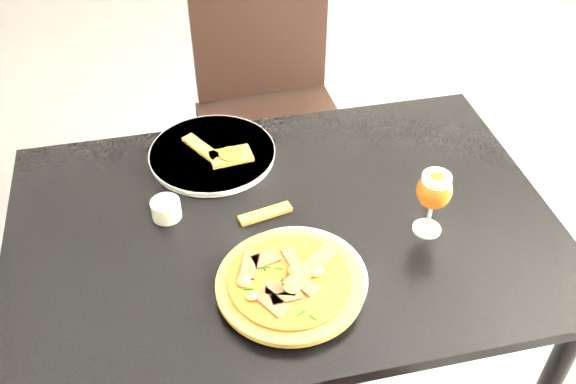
{
  "coord_description": "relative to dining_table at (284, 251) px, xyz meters",
  "views": [
    {
      "loc": [
        -0.25,
        -1.34,
        1.74
      ],
      "look_at": [
        -0.15,
        -0.32,
        0.83
      ],
      "focal_mm": 40.0,
      "sensor_mm": 36.0,
      "label": 1
    }
  ],
  "objects": [
    {
      "name": "dining_table",
      "position": [
        0.0,
        0.0,
        0.0
      ],
      "size": [
        1.29,
        0.94,
        0.75
      ],
      "rotation": [
        0.0,
        0.0,
        0.12
      ],
      "color": "black",
      "rests_on": "ground"
    },
    {
      "name": "loose_crust",
      "position": [
        -0.04,
        0.03,
        0.09
      ],
      "size": [
        0.12,
        0.07,
        0.01
      ],
      "primitive_type": "cube",
      "rotation": [
        0.0,
        0.0,
        0.33
      ],
      "color": "olive",
      "rests_on": "dining_table"
    },
    {
      "name": "ground",
      "position": [
        0.16,
        0.33,
        -0.66
      ],
      "size": [
        6.0,
        6.0,
        0.0
      ],
      "primitive_type": "plane",
      "color": "#5A5A5C",
      "rests_on": "ground"
    },
    {
      "name": "plate_second",
      "position": [
        -0.15,
        0.25,
        0.1
      ],
      "size": [
        0.36,
        0.36,
        0.02
      ],
      "primitive_type": "cylinder",
      "rotation": [
        0.0,
        0.0,
        -0.21
      ],
      "color": "silver",
      "rests_on": "dining_table"
    },
    {
      "name": "crust_scraps",
      "position": [
        -0.13,
        0.24,
        0.11
      ],
      "size": [
        0.18,
        0.14,
        0.01
      ],
      "rotation": [
        0.0,
        0.0,
        -0.48
      ],
      "color": "olive",
      "rests_on": "plate_second"
    },
    {
      "name": "beer_glass",
      "position": [
        0.31,
        -0.05,
        0.2
      ],
      "size": [
        0.07,
        0.07,
        0.16
      ],
      "color": "silver",
      "rests_on": "dining_table"
    },
    {
      "name": "pizza",
      "position": [
        -0.0,
        -0.19,
        0.11
      ],
      "size": [
        0.29,
        0.29,
        0.03
      ],
      "rotation": [
        0.0,
        0.0,
        0.48
      ],
      "color": "olive",
      "rests_on": "plate_main"
    },
    {
      "name": "chair_far",
      "position": [
        0.03,
        0.73,
        -0.11
      ],
      "size": [
        0.53,
        0.53,
        1.0
      ],
      "rotation": [
        0.0,
        0.0,
        0.15
      ],
      "color": "black",
      "rests_on": "ground"
    },
    {
      "name": "sauce_cup",
      "position": [
        -0.26,
        0.05,
        0.11
      ],
      "size": [
        0.07,
        0.07,
        0.04
      ],
      "color": "beige",
      "rests_on": "dining_table"
    },
    {
      "name": "plate_main",
      "position": [
        0.01,
        -0.17,
        0.1
      ],
      "size": [
        0.33,
        0.33,
        0.01
      ],
      "primitive_type": "cylinder",
      "rotation": [
        0.0,
        0.0,
        0.2
      ],
      "color": "silver",
      "rests_on": "dining_table"
    }
  ]
}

